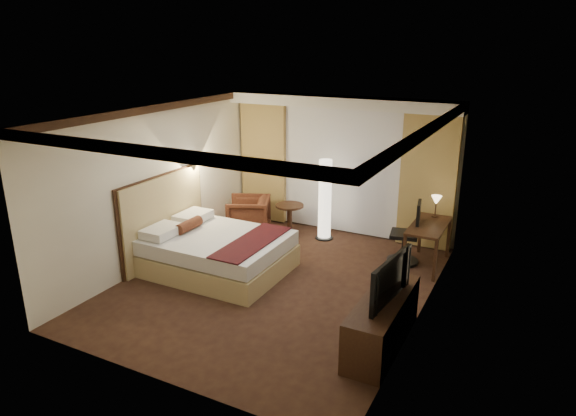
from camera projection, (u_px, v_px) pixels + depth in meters
The scene contains 21 objects.
floor at pixel (277, 284), 8.16m from camera, with size 4.50×5.50×0.01m, color #331B13.
ceiling at pixel (275, 113), 7.32m from camera, with size 4.50×5.50×0.01m, color white.
back_wall at pixel (343, 165), 10.06m from camera, with size 4.50×0.02×2.70m, color beige.
left_wall at pixel (160, 185), 8.71m from camera, with size 0.02×5.50×2.70m, color beige.
right_wall at pixel (426, 226), 6.76m from camera, with size 0.02×5.50×2.70m, color beige.
crown_molding at pixel (275, 117), 7.34m from camera, with size 4.50×5.50×0.12m, color black, non-canonical shape.
soffit at pixel (340, 102), 9.46m from camera, with size 4.50×0.50×0.20m, color white.
curtain_sheer at pixel (341, 171), 10.03m from camera, with size 2.48×0.04×2.45m, color silver.
curtain_left_drape at pixel (264, 163), 10.71m from camera, with size 1.00×0.14×2.45m, color tan.
curtain_right_drape at pixel (428, 182), 9.24m from camera, with size 1.00×0.14×2.45m, color tan.
wall_sconce at pixel (197, 160), 9.28m from camera, with size 0.24×0.24×0.24m, color white, non-canonical shape.
bed at pixel (218, 253), 8.52m from camera, with size 2.19×1.71×0.64m, color white, non-canonical shape.
headboard at pixel (164, 218), 8.87m from camera, with size 0.12×2.01×1.50m, color tan, non-canonical shape.
armchair at pixel (248, 214), 10.18m from camera, with size 0.79×0.74×0.82m, color #492115.
side_table at pixel (290, 219), 10.16m from camera, with size 0.56×0.56×0.61m, color black, non-canonical shape.
floor_lamp at pixel (325, 200), 9.77m from camera, with size 0.33×0.33×1.58m, color white, non-canonical shape.
desk at pixel (427, 245), 8.70m from camera, with size 0.55×1.20×0.75m, color black, non-canonical shape.
desk_lamp at pixel (436, 207), 8.91m from camera, with size 0.18×0.18×0.34m, color #FFD899, non-canonical shape.
office_chair at pixel (404, 232), 8.77m from camera, with size 0.54×0.54×1.13m, color black, non-canonical shape.
dresser at pixel (382, 322), 6.42m from camera, with size 0.50×1.68×0.65m, color black, non-canonical shape.
television at pixel (383, 275), 6.24m from camera, with size 1.08×0.62×0.14m, color black.
Camera 1 is at (3.53, -6.48, 3.68)m, focal length 32.00 mm.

